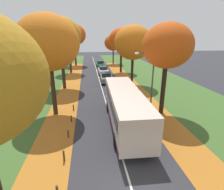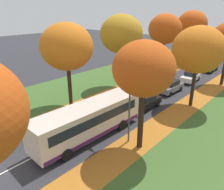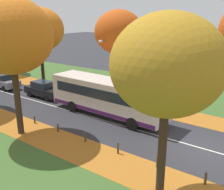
{
  "view_description": "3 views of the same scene",
  "coord_description": "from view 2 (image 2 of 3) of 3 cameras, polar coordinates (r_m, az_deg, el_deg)",
  "views": [
    {
      "loc": [
        -1.91,
        -5.05,
        7.31
      ],
      "look_at": [
        0.28,
        10.65,
        1.91
      ],
      "focal_mm": 28.0,
      "sensor_mm": 36.0,
      "label": 1
    },
    {
      "loc": [
        13.42,
        -2.46,
        10.38
      ],
      "look_at": [
        -0.2,
        12.68,
        2.3
      ],
      "focal_mm": 35.0,
      "sensor_mm": 36.0,
      "label": 2
    },
    {
      "loc": [
        -15.21,
        -3.75,
        8.05
      ],
      "look_at": [
        1.73,
        8.38,
        1.58
      ],
      "focal_mm": 42.0,
      "sensor_mm": 36.0,
      "label": 3
    }
  ],
  "objects": [
    {
      "name": "tree_right_near",
      "position": [
        15.53,
        8.26,
        6.66
      ],
      "size": [
        4.46,
        4.46,
        8.48
      ],
      "color": "black",
      "rests_on": "ground"
    },
    {
      "name": "car_white_third_in_line",
      "position": [
        35.21,
        19.85,
        4.57
      ],
      "size": [
        1.91,
        4.26,
        1.62
      ],
      "color": "silver",
      "rests_on": "ground"
    },
    {
      "name": "bollard_fourth",
      "position": [
        21.79,
        -17.49,
        -6.95
      ],
      "size": [
        0.12,
        0.12,
        0.64
      ],
      "primitive_type": "cylinder",
      "color": "#4C3823",
      "rests_on": "ground"
    },
    {
      "name": "grass_verge_left",
      "position": [
        33.52,
        -3.07,
        3.58
      ],
      "size": [
        12.0,
        90.0,
        0.01
      ],
      "primitive_type": "cube",
      "color": "#3D6028",
      "rests_on": "ground"
    },
    {
      "name": "bus",
      "position": [
        18.57,
        -6.07,
        -6.37
      ],
      "size": [
        2.9,
        10.47,
        2.98
      ],
      "color": "beige",
      "rests_on": "ground"
    },
    {
      "name": "tree_left_mid",
      "position": [
        29.71,
        2.48,
        15.56
      ],
      "size": [
        5.62,
        5.62,
        9.8
      ],
      "color": "#382619",
      "rests_on": "ground"
    },
    {
      "name": "bollard_sixth",
      "position": [
        24.42,
        -7.07,
        -2.92
      ],
      "size": [
        0.12,
        0.12,
        0.6
      ],
      "primitive_type": "cylinder",
      "color": "#4C3823",
      "rests_on": "ground"
    },
    {
      "name": "tree_left_distant",
      "position": [
        47.64,
        20.18,
        16.94
      ],
      "size": [
        5.76,
        5.76,
        10.13
      ],
      "color": "#422D1E",
      "rests_on": "ground"
    },
    {
      "name": "bollard_fifth",
      "position": [
        23.0,
        -11.96,
        -4.85
      ],
      "size": [
        0.12,
        0.12,
        0.61
      ],
      "primitive_type": "cylinder",
      "color": "#4C3823",
      "rests_on": "ground"
    },
    {
      "name": "tree_left_near",
      "position": [
        23.46,
        -11.72,
        12.2
      ],
      "size": [
        5.46,
        5.46,
        9.19
      ],
      "color": "#382619",
      "rests_on": "ground"
    },
    {
      "name": "car_black_lead",
      "position": [
        24.47,
        8.75,
        -1.65
      ],
      "size": [
        1.82,
        4.22,
        1.62
      ],
      "color": "black",
      "rests_on": "ground"
    },
    {
      "name": "car_grey_following",
      "position": [
        29.84,
        15.06,
        2.17
      ],
      "size": [
        1.93,
        4.27,
        1.62
      ],
      "color": "slate",
      "rests_on": "ground"
    },
    {
      "name": "car_green_fourth_in_line",
      "position": [
        42.67,
        24.27,
        6.78
      ],
      "size": [
        1.89,
        4.25,
        1.62
      ],
      "color": "#1E6038",
      "rests_on": "ground"
    },
    {
      "name": "road_centre_line",
      "position": [
        28.15,
        10.33,
        -0.36
      ],
      "size": [
        0.12,
        80.0,
        0.01
      ],
      "primitive_type": "cube",
      "color": "silver",
      "rests_on": "ground"
    },
    {
      "name": "tree_left_far",
      "position": [
        39.15,
        13.67,
        16.38
      ],
      "size": [
        5.53,
        5.53,
        9.7
      ],
      "color": "#422D1E",
      "rests_on": "ground"
    },
    {
      "name": "bollard_third",
      "position": [
        20.81,
        -23.63,
        -9.12
      ],
      "size": [
        0.12,
        0.12,
        0.75
      ],
      "primitive_type": "cylinder",
      "color": "#4C3823",
      "rests_on": "ground"
    },
    {
      "name": "leaf_litter_left",
      "position": [
        26.52,
        -5.16,
        -1.47
      ],
      "size": [
        2.8,
        60.0,
        0.0
      ],
      "primitive_type": "cube",
      "color": "#B26B23",
      "rests_on": "grass_verge_left"
    },
    {
      "name": "tree_right_mid",
      "position": [
        25.01,
        21.61,
        10.9
      ],
      "size": [
        5.5,
        5.5,
        8.85
      ],
      "color": "black",
      "rests_on": "ground"
    },
    {
      "name": "leaf_litter_right",
      "position": [
        21.36,
        12.16,
        -7.94
      ],
      "size": [
        2.8,
        60.0,
        0.0
      ],
      "primitive_type": "cube",
      "color": "#B26B23",
      "rests_on": "grass_verge_right"
    },
    {
      "name": "streetlamp_right",
      "position": [
        17.21,
        3.76,
        -1.13
      ],
      "size": [
        1.89,
        0.28,
        6.0
      ],
      "color": "#47474C",
      "rests_on": "ground"
    }
  ]
}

